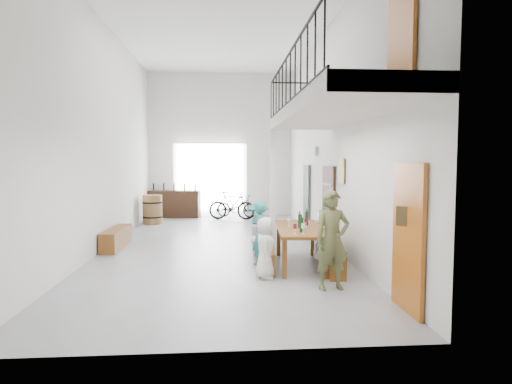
{
  "coord_description": "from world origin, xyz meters",
  "views": [
    {
      "loc": [
        0.13,
        -10.64,
        2.12
      ],
      "look_at": [
        0.89,
        -0.5,
        1.39
      ],
      "focal_mm": 30.0,
      "sensor_mm": 36.0,
      "label": 1
    }
  ],
  "objects": [
    {
      "name": "right_wall_decor",
      "position": [
        2.7,
        -1.87,
        1.74
      ],
      "size": [
        0.07,
        8.28,
        5.07
      ],
      "color": "#A85414",
      "rests_on": "ground"
    },
    {
      "name": "host_standing",
      "position": [
        1.91,
        -3.79,
        0.82
      ],
      "size": [
        0.66,
        0.49,
        1.65
      ],
      "primitive_type": "imported",
      "rotation": [
        0.0,
        0.0,
        0.17
      ],
      "color": "#4F542F",
      "rests_on": "ground"
    },
    {
      "name": "bench_inner",
      "position": [
        1.0,
        -2.16,
        0.21
      ],
      "size": [
        0.48,
        1.86,
        0.42
      ],
      "primitive_type": "cube",
      "rotation": [
        0.0,
        0.0,
        -0.1
      ],
      "color": "brown",
      "rests_on": "ground"
    },
    {
      "name": "potted_plant",
      "position": [
        2.45,
        0.98,
        0.2
      ],
      "size": [
        0.45,
        0.42,
        0.4
      ],
      "primitive_type": "imported",
      "rotation": [
        0.0,
        0.0,
        0.38
      ],
      "color": "#134518",
      "rests_on": "ground"
    },
    {
      "name": "oak_barrel",
      "position": [
        -2.29,
        3.95,
        0.49
      ],
      "size": [
        0.66,
        0.66,
        0.98
      ],
      "color": "olive",
      "rests_on": "ground"
    },
    {
      "name": "bicycle_near",
      "position": [
        0.6,
        5.45,
        0.42
      ],
      "size": [
        1.7,
        1.14,
        0.85
      ],
      "primitive_type": "imported",
      "rotation": [
        0.0,
        0.0,
        1.18
      ],
      "color": "black",
      "rests_on": "ground"
    },
    {
      "name": "room_walls",
      "position": [
        0.0,
        0.0,
        3.55
      ],
      "size": [
        12.0,
        12.0,
        12.0
      ],
      "color": "silver",
      "rests_on": "ground"
    },
    {
      "name": "counter_bottles",
      "position": [
        -1.75,
        5.65,
        1.15
      ],
      "size": [
        1.65,
        0.35,
        0.28
      ],
      "color": "black",
      "rests_on": "serving_counter"
    },
    {
      "name": "tasting_table",
      "position": [
        1.66,
        -2.2,
        0.71
      ],
      "size": [
        1.05,
        2.26,
        0.79
      ],
      "rotation": [
        0.0,
        0.0,
        -0.07
      ],
      "color": "brown",
      "rests_on": "ground"
    },
    {
      "name": "guest_left_a",
      "position": [
        0.87,
        -3.04,
        0.56
      ],
      "size": [
        0.42,
        0.58,
        1.11
      ],
      "primitive_type": "imported",
      "rotation": [
        0.0,
        0.0,
        1.45
      ],
      "color": "white",
      "rests_on": "ground"
    },
    {
      "name": "guest_right_a",
      "position": [
        2.17,
        -2.77,
        0.63
      ],
      "size": [
        0.35,
        0.75,
        1.26
      ],
      "primitive_type": "imported",
      "rotation": [
        0.0,
        0.0,
        -1.51
      ],
      "color": "maroon",
      "rests_on": "ground"
    },
    {
      "name": "guest_right_c",
      "position": [
        2.23,
        -1.57,
        0.5
      ],
      "size": [
        0.49,
        0.58,
        1.01
      ],
      "primitive_type": "imported",
      "rotation": [
        0.0,
        0.0,
        -1.97
      ],
      "color": "white",
      "rests_on": "ground"
    },
    {
      "name": "guest_right_b",
      "position": [
        2.29,
        -2.11,
        0.56
      ],
      "size": [
        0.45,
        1.08,
        1.13
      ],
      "primitive_type": "imported",
      "rotation": [
        0.0,
        0.0,
        -1.45
      ],
      "color": "black",
      "rests_on": "ground"
    },
    {
      "name": "bicycle_far",
      "position": [
        0.41,
        4.82,
        0.51
      ],
      "size": [
        1.77,
        0.84,
        1.03
      ],
      "primitive_type": "imported",
      "rotation": [
        0.0,
        0.0,
        1.35
      ],
      "color": "black",
      "rests_on": "ground"
    },
    {
      "name": "tableware",
      "position": [
        1.63,
        -2.44,
        0.93
      ],
      "size": [
        0.5,
        1.17,
        0.35
      ],
      "color": "black",
      "rests_on": "tasting_table"
    },
    {
      "name": "balcony",
      "position": [
        1.98,
        -3.13,
        2.96
      ],
      "size": [
        1.52,
        5.62,
        4.0
      ],
      "color": "silver",
      "rests_on": "ground"
    },
    {
      "name": "gateway_portal",
      "position": [
        -0.4,
        5.94,
        1.4
      ],
      "size": [
        2.8,
        0.08,
        2.8
      ],
      "primitive_type": "cube",
      "color": "white",
      "rests_on": "ground"
    },
    {
      "name": "side_bench",
      "position": [
        -2.5,
        -0.07,
        0.24
      ],
      "size": [
        0.41,
        1.7,
        0.48
      ],
      "primitive_type": "cube",
      "rotation": [
        0.0,
        0.0,
        -0.02
      ],
      "color": "brown",
      "rests_on": "ground"
    },
    {
      "name": "floor",
      "position": [
        0.0,
        0.0,
        0.0
      ],
      "size": [
        12.0,
        12.0,
        0.0
      ],
      "primitive_type": "plane",
      "color": "slate",
      "rests_on": "ground"
    },
    {
      "name": "serving_counter",
      "position": [
        -1.75,
        5.65,
        0.5
      ],
      "size": [
        1.96,
        0.77,
        1.01
      ],
      "primitive_type": "cube",
      "rotation": [
        0.0,
        0.0,
        -0.13
      ],
      "color": "#331C12",
      "rests_on": "ground"
    },
    {
      "name": "bench_wall",
      "position": [
        2.26,
        -2.28,
        0.26
      ],
      "size": [
        0.54,
        2.25,
        0.51
      ],
      "primitive_type": "cube",
      "rotation": [
        0.0,
        0.0,
        -0.11
      ],
      "color": "brown",
      "rests_on": "ground"
    },
    {
      "name": "guest_left_c",
      "position": [
        0.88,
        -1.84,
        0.55
      ],
      "size": [
        0.47,
        0.58,
        1.11
      ],
      "primitive_type": "imported",
      "rotation": [
        0.0,
        0.0,
        1.47
      ],
      "color": "white",
      "rests_on": "ground"
    },
    {
      "name": "guest_left_d",
      "position": [
        0.88,
        -1.39,
        0.62
      ],
      "size": [
        0.48,
        0.81,
        1.25
      ],
      "primitive_type": "imported",
      "rotation": [
        0.0,
        0.0,
        1.59
      ],
      "color": "#237774",
      "rests_on": "ground"
    },
    {
      "name": "guest_left_b",
      "position": [
        0.86,
        -2.3,
        0.67
      ],
      "size": [
        0.38,
        0.53,
        1.33
      ],
      "primitive_type": "imported",
      "rotation": [
        0.0,
        0.0,
        1.72
      ],
      "color": "#237774",
      "rests_on": "ground"
    }
  ]
}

